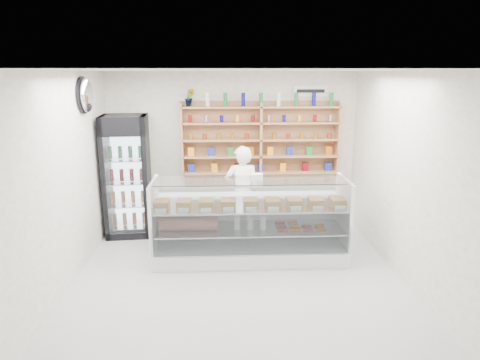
{
  "coord_description": "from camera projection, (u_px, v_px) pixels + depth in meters",
  "views": [
    {
      "loc": [
        -0.22,
        -5.26,
        2.78
      ],
      "look_at": [
        0.06,
        0.9,
        1.22
      ],
      "focal_mm": 32.0,
      "sensor_mm": 36.0,
      "label": 1
    }
  ],
  "objects": [
    {
      "name": "wall_shelving",
      "position": [
        260.0,
        140.0,
        7.68
      ],
      "size": [
        2.84,
        0.28,
        1.33
      ],
      "color": "#B37E54",
      "rests_on": "back_wall"
    },
    {
      "name": "security_mirror",
      "position": [
        87.0,
        95.0,
        6.24
      ],
      "size": [
        0.15,
        0.5,
        0.5
      ],
      "primitive_type": "ellipsoid",
      "color": "silver",
      "rests_on": "left_wall"
    },
    {
      "name": "potted_plant",
      "position": [
        190.0,
        97.0,
        7.44
      ],
      "size": [
        0.17,
        0.14,
        0.31
      ],
      "primitive_type": "imported",
      "rotation": [
        0.0,
        0.0,
        0.0
      ],
      "color": "#1E6626",
      "rests_on": "wall_shelving"
    },
    {
      "name": "drinks_cooler",
      "position": [
        127.0,
        176.0,
        7.36
      ],
      "size": [
        0.8,
        0.78,
        2.08
      ],
      "rotation": [
        0.0,
        0.0,
        0.07
      ],
      "color": "black",
      "rests_on": "floor"
    },
    {
      "name": "display_counter",
      "position": [
        250.0,
        237.0,
        6.48
      ],
      "size": [
        2.88,
        0.86,
        1.26
      ],
      "color": "white",
      "rests_on": "floor"
    },
    {
      "name": "shop_worker",
      "position": [
        242.0,
        193.0,
        7.2
      ],
      "size": [
        0.6,
        0.41,
        1.61
      ],
      "primitive_type": "imported",
      "rotation": [
        0.0,
        0.0,
        3.19
      ],
      "color": "white",
      "rests_on": "floor"
    },
    {
      "name": "wall_sign",
      "position": [
        310.0,
        91.0,
        7.64
      ],
      "size": [
        0.62,
        0.03,
        0.2
      ],
      "primitive_type": "cube",
      "color": "white",
      "rests_on": "back_wall"
    },
    {
      "name": "room",
      "position": [
        238.0,
        184.0,
        5.44
      ],
      "size": [
        5.0,
        5.0,
        5.0
      ],
      "color": "#AAAAAF",
      "rests_on": "ground"
    }
  ]
}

